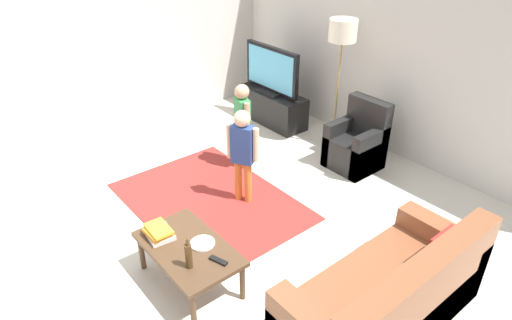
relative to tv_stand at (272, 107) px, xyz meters
name	(u,v)px	position (x,y,z in m)	size (l,w,h in m)	color
ground	(213,230)	(1.68, -2.30, -0.24)	(7.80, 7.80, 0.00)	beige
wall_back	(400,54)	(1.68, 0.70, 1.11)	(6.00, 0.12, 2.70)	silver
wall_left	(83,45)	(-1.32, -2.30, 1.11)	(0.12, 6.00, 2.70)	silver
area_rug	(210,201)	(1.21, -2.01, -0.24)	(2.20, 1.60, 0.01)	#9E2D28
tv_stand	(272,107)	(0.00, 0.00, 0.00)	(1.20, 0.44, 0.50)	black
tv	(272,71)	(0.00, -0.02, 0.60)	(1.10, 0.28, 0.71)	black
couch	(391,300)	(3.61, -1.89, 0.05)	(0.80, 1.80, 0.86)	brown
armchair	(358,145)	(1.74, -0.04, 0.05)	(0.60, 0.60, 0.90)	black
floor_lamp	(342,38)	(1.16, 0.15, 1.30)	(0.36, 0.36, 1.78)	#262626
child_near_tv	(242,119)	(0.80, -1.20, 0.44)	(0.37, 0.19, 1.13)	orange
child_center	(243,148)	(1.43, -1.69, 0.44)	(0.34, 0.24, 1.14)	orange
coffee_table	(188,251)	(2.17, -2.87, 0.13)	(1.00, 0.60, 0.42)	#513823
book_stack	(159,232)	(1.89, -3.00, 0.22)	(0.29, 0.25, 0.10)	white
bottle	(189,256)	(2.39, -2.99, 0.30)	(0.06, 0.06, 0.29)	#4C3319
tv_remote	(218,261)	(2.49, -2.77, 0.19)	(0.17, 0.05, 0.02)	black
plate	(203,243)	(2.22, -2.75, 0.18)	(0.22, 0.22, 0.02)	white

